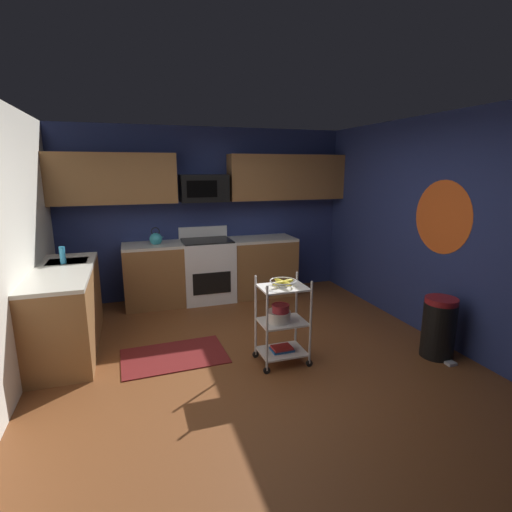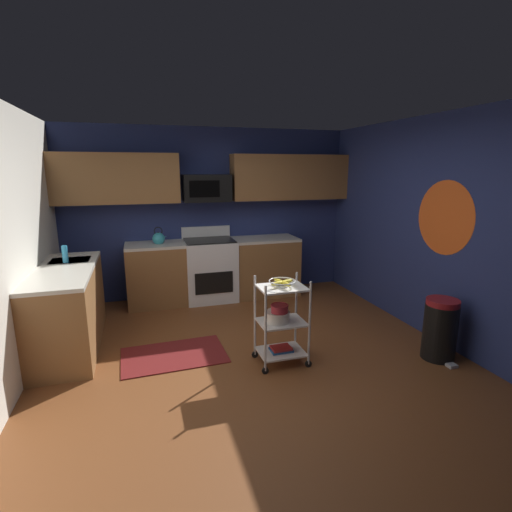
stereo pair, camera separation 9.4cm
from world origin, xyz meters
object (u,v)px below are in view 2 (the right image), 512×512
rolling_cart (282,322)px  book_stack (281,349)px  microwave (206,188)px  trash_can (440,329)px  mixing_bowl_large (278,316)px  fruit_bowl (282,282)px  dish_soap_bottle (65,254)px  oven_range (210,269)px  mixing_bowl_small (280,308)px  kettle (159,238)px

rolling_cart → book_stack: bearing=-26.6°
microwave → trash_can: microwave is taller
mixing_bowl_large → fruit_bowl: bearing=0.0°
dish_soap_bottle → mixing_bowl_large: bearing=-32.0°
oven_range → book_stack: oven_range is taller
trash_can → mixing_bowl_small: bearing=167.9°
rolling_cart → book_stack: 0.30m
mixing_bowl_small → kettle: size_ratio=0.69×
trash_can → microwave: bearing=126.1°
mixing_bowl_large → dish_soap_bottle: size_ratio=1.26×
dish_soap_bottle → trash_can: size_ratio=0.30×
fruit_bowl → oven_range: bearing=98.8°
oven_range → rolling_cart: 2.24m
rolling_cart → trash_can: bearing=-13.6°
oven_range → mixing_bowl_large: 2.24m
fruit_bowl → mixing_bowl_large: size_ratio=1.08×
microwave → rolling_cart: 2.66m
mixing_bowl_large → dish_soap_bottle: dish_soap_bottle is taller
kettle → trash_can: (2.72, -2.61, -0.67)m
fruit_bowl → book_stack: size_ratio=1.20×
kettle → book_stack: bearing=-64.0°
microwave → book_stack: (0.34, -2.32, -1.55)m
fruit_bowl → mixing_bowl_large: bearing=-180.0°
trash_can → book_stack: bearing=166.4°
microwave → mixing_bowl_large: bearing=-82.7°
book_stack → rolling_cart: bearing=153.4°
microwave → oven_range: bearing=-89.7°
book_stack → kettle: size_ratio=0.86×
rolling_cart → mixing_bowl_large: bearing=-180.0°
rolling_cart → kettle: (-1.08, 2.21, 0.55)m
fruit_bowl → trash_can: bearing=-13.6°
oven_range → fruit_bowl: 2.28m
mixing_bowl_large → mixing_bowl_small: (0.01, -0.04, 0.10)m
kettle → microwave: bearing=8.4°
mixing_bowl_large → book_stack: mixing_bowl_large is taller
mixing_bowl_large → dish_soap_bottle: 2.57m
oven_range → mixing_bowl_small: oven_range is taller
rolling_cart → mixing_bowl_large: rolling_cart is taller
oven_range → trash_can: size_ratio=1.67×
rolling_cart → kettle: size_ratio=3.47×
mixing_bowl_large → kettle: 2.49m
book_stack → trash_can: (1.64, -0.40, 0.18)m
oven_range → microwave: (-0.00, 0.10, 1.22)m
kettle → dish_soap_bottle: bearing=-141.4°
microwave → mixing_bowl_large: 2.62m
mixing_bowl_small → trash_can: bearing=-12.1°
microwave → fruit_bowl: bearing=-81.6°
fruit_bowl → trash_can: size_ratio=0.41×
rolling_cart → mixing_bowl_large: size_ratio=3.63×
book_stack → microwave: bearing=98.4°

